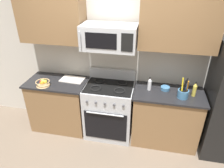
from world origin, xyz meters
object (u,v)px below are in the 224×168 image
(bottle_vinegar, at_px, (150,84))
(prep_bowl, at_px, (165,88))
(utensil_crock, at_px, (183,93))
(microwave, at_px, (109,37))
(bottle_oil, at_px, (194,90))
(range_oven, at_px, (109,110))
(cutting_board, at_px, (72,79))
(fruit_basket, at_px, (43,83))

(bottle_vinegar, height_order, prep_bowl, bottle_vinegar)
(utensil_crock, bearing_deg, microwave, 173.84)
(prep_bowl, bearing_deg, bottle_vinegar, -168.61)
(bottle_vinegar, bearing_deg, utensil_crock, -14.87)
(utensil_crock, distance_m, bottle_oil, 0.18)
(range_oven, height_order, bottle_oil, bottle_oil)
(bottle_oil, xyz_separation_m, prep_bowl, (-0.40, 0.10, -0.08))
(utensil_crock, bearing_deg, range_oven, 175.15)
(cutting_board, xyz_separation_m, prep_bowl, (1.49, -0.02, 0.02))
(range_oven, distance_m, bottle_oil, 1.36)
(prep_bowl, bearing_deg, bottle_oil, -13.58)
(utensil_crock, xyz_separation_m, bottle_vinegar, (-0.47, 0.13, 0.02))
(utensil_crock, relative_size, prep_bowl, 2.30)
(cutting_board, distance_m, bottle_vinegar, 1.26)
(microwave, bearing_deg, range_oven, -89.97)
(bottle_vinegar, bearing_deg, cutting_board, 176.99)
(fruit_basket, distance_m, prep_bowl, 1.89)
(fruit_basket, distance_m, cutting_board, 0.47)
(fruit_basket, distance_m, bottle_oil, 2.27)
(range_oven, bearing_deg, bottle_vinegar, 3.17)
(bottle_oil, distance_m, bottle_vinegar, 0.63)
(microwave, bearing_deg, prep_bowl, 3.81)
(fruit_basket, bearing_deg, prep_bowl, 7.71)
(prep_bowl, bearing_deg, fruit_basket, -172.29)
(cutting_board, distance_m, prep_bowl, 1.49)
(range_oven, distance_m, microwave, 1.21)
(microwave, height_order, bottle_vinegar, microwave)
(cutting_board, xyz_separation_m, bottle_vinegar, (1.25, -0.07, 0.09))
(microwave, relative_size, cutting_board, 2.02)
(bottle_oil, bearing_deg, fruit_basket, -176.01)
(utensil_crock, distance_m, prep_bowl, 0.30)
(range_oven, height_order, fruit_basket, range_oven)
(microwave, relative_size, bottle_vinegar, 3.64)
(cutting_board, bearing_deg, bottle_vinegar, -3.01)
(fruit_basket, bearing_deg, bottle_vinegar, 7.17)
(range_oven, distance_m, prep_bowl, 0.97)
(range_oven, bearing_deg, utensil_crock, -4.85)
(prep_bowl, bearing_deg, utensil_crock, -36.20)
(prep_bowl, bearing_deg, range_oven, -174.51)
(range_oven, bearing_deg, bottle_oil, -0.64)
(bottle_vinegar, bearing_deg, bottle_oil, -4.32)
(microwave, bearing_deg, cutting_board, 173.36)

